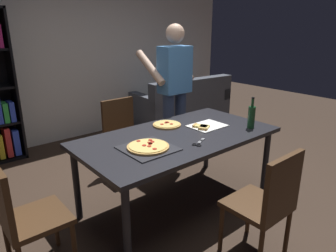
% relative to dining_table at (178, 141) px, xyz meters
% --- Properties ---
extents(ground_plane, '(12.00, 12.00, 0.00)m').
position_rel_dining_table_xyz_m(ground_plane, '(0.00, 0.00, -0.69)').
color(ground_plane, '#38281E').
extents(back_wall, '(6.40, 0.10, 2.80)m').
position_rel_dining_table_xyz_m(back_wall, '(0.00, 2.60, 0.71)').
color(back_wall, silver).
rests_on(back_wall, ground_plane).
extents(dining_table, '(1.88, 1.00, 0.75)m').
position_rel_dining_table_xyz_m(dining_table, '(0.00, 0.00, 0.00)').
color(dining_table, '#232328').
rests_on(dining_table, ground_plane).
extents(chair_near_camera, '(0.42, 0.42, 0.90)m').
position_rel_dining_table_xyz_m(chair_near_camera, '(-0.00, -0.99, -0.17)').
color(chair_near_camera, '#472D19').
rests_on(chair_near_camera, ground_plane).
extents(chair_far_side, '(0.42, 0.42, 0.90)m').
position_rel_dining_table_xyz_m(chair_far_side, '(0.00, 0.99, -0.17)').
color(chair_far_side, '#472D19').
rests_on(chair_far_side, ground_plane).
extents(chair_left_end, '(0.42, 0.42, 0.90)m').
position_rel_dining_table_xyz_m(chair_left_end, '(-1.43, 0.00, -0.17)').
color(chair_left_end, '#472D19').
rests_on(chair_left_end, ground_plane).
extents(couch, '(1.76, 0.97, 0.85)m').
position_rel_dining_table_xyz_m(couch, '(1.90, 1.99, -0.38)').
color(couch, '#4C515B').
rests_on(couch, ground_plane).
extents(person_serving_pizza, '(0.55, 0.54, 1.75)m').
position_rel_dining_table_xyz_m(person_serving_pizza, '(0.61, 0.77, 0.31)').
color(person_serving_pizza, '#38476B').
rests_on(person_serving_pizza, ground_plane).
extents(pepperoni_pizza_on_tray, '(0.41, 0.41, 0.04)m').
position_rel_dining_table_xyz_m(pepperoni_pizza_on_tray, '(-0.42, -0.10, 0.08)').
color(pepperoni_pizza_on_tray, '#2D2D33').
rests_on(pepperoni_pizza_on_tray, dining_table).
extents(pizza_slices_on_towel, '(0.36, 0.28, 0.03)m').
position_rel_dining_table_xyz_m(pizza_slices_on_towel, '(0.36, -0.01, 0.07)').
color(pizza_slices_on_towel, white).
rests_on(pizza_slices_on_towel, dining_table).
extents(wine_bottle, '(0.07, 0.07, 0.32)m').
position_rel_dining_table_xyz_m(wine_bottle, '(0.69, -0.31, 0.18)').
color(wine_bottle, '#194723').
rests_on(wine_bottle, dining_table).
extents(kitchen_scissors, '(0.20, 0.13, 0.01)m').
position_rel_dining_table_xyz_m(kitchen_scissors, '(-0.02, -0.28, 0.07)').
color(kitchen_scissors, silver).
rests_on(kitchen_scissors, dining_table).
extents(second_pizza_plain, '(0.29, 0.29, 0.03)m').
position_rel_dining_table_xyz_m(second_pizza_plain, '(0.09, 0.28, 0.08)').
color(second_pizza_plain, tan).
rests_on(second_pizza_plain, dining_table).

